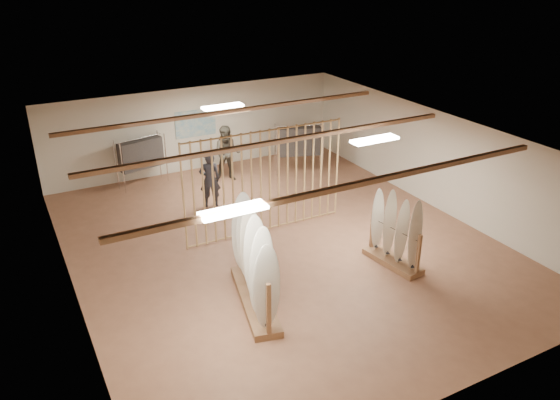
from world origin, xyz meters
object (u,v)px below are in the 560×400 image
rack_right (394,241)px  clothing_rack_a (141,154)px  rack_left (254,274)px  shopper_a (210,176)px  clothing_rack_b (299,141)px  shopper_b (227,150)px

rack_right → clothing_rack_a: rack_right is taller
rack_left → shopper_a: bearing=92.1°
rack_right → rack_left: bearing=170.7°
rack_right → clothing_rack_b: 6.37m
clothing_rack_b → shopper_a: size_ratio=0.89×
clothing_rack_a → rack_right: bearing=-76.3°
shopper_a → shopper_b: (1.23, 1.62, 0.09)m
rack_right → clothing_rack_b: size_ratio=1.10×
rack_left → shopper_b: rack_left is taller
clothing_rack_b → shopper_b: (-2.39, 0.45, -0.05)m
clothing_rack_a → shopper_b: (2.55, -0.85, -0.02)m
rack_right → clothing_rack_b: rack_right is taller
rack_left → clothing_rack_a: (-0.34, 7.47, 0.33)m
rack_left → clothing_rack_a: size_ratio=1.65×
rack_left → shopper_a: size_ratio=1.42×
rack_left → clothing_rack_a: 7.48m
rack_right → shopper_b: 6.87m
clothing_rack_a → clothing_rack_b: size_ratio=0.97×
clothing_rack_b → shopper_a: 3.82m
clothing_rack_b → shopper_a: shopper_a is taller
shopper_b → clothing_rack_a: bearing=-172.2°
rack_right → clothing_rack_b: bearing=73.1°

